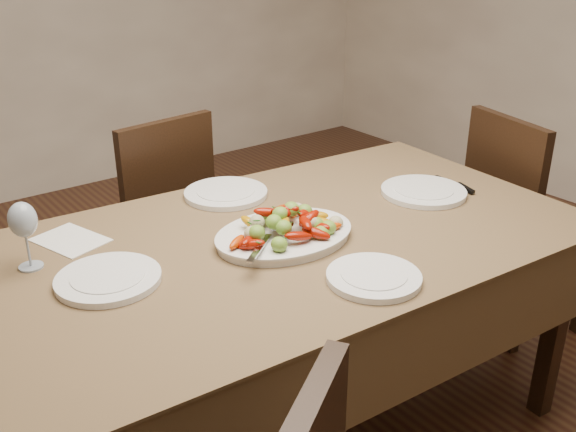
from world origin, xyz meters
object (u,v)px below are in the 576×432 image
at_px(serving_platter, 284,236).
at_px(plate_far, 226,193).
at_px(plate_left, 108,279).
at_px(plate_near, 374,278).
at_px(chair_far, 147,221).
at_px(chair_right, 531,223).
at_px(wine_glass, 25,234).
at_px(dining_table, 288,339).
at_px(plate_right, 423,192).

bearing_deg(serving_platter, plate_far, 83.10).
xyz_separation_m(plate_left, plate_near, (0.56, -0.42, 0.00)).
bearing_deg(chair_far, chair_right, 134.18).
height_order(chair_right, plate_near, chair_right).
relative_size(serving_platter, plate_left, 1.53).
xyz_separation_m(plate_left, wine_glass, (-0.14, 0.20, 0.09)).
height_order(dining_table, plate_right, plate_right).
xyz_separation_m(chair_right, serving_platter, (-1.27, 0.04, 0.30)).
bearing_deg(serving_platter, dining_table, 36.20).
height_order(chair_far, serving_platter, chair_far).
bearing_deg(plate_near, dining_table, 91.66).
distance_m(dining_table, plate_right, 0.69).
relative_size(plate_left, plate_right, 0.93).
height_order(chair_far, chair_right, same).
relative_size(plate_left, plate_far, 0.96).
distance_m(plate_left, plate_near, 0.70).
xyz_separation_m(serving_platter, plate_near, (0.04, -0.34, -0.00)).
height_order(plate_left, wine_glass, wine_glass).
xyz_separation_m(serving_platter, wine_glass, (-0.65, 0.29, 0.09)).
bearing_deg(serving_platter, plate_right, -0.46).
bearing_deg(wine_glass, plate_near, -41.74).
xyz_separation_m(plate_far, plate_near, (-0.01, -0.74, 0.00)).
distance_m(chair_right, plate_left, 1.82).
height_order(dining_table, plate_left, plate_left).
distance_m(dining_table, chair_right, 1.24).
bearing_deg(plate_far, chair_right, -19.96).
relative_size(plate_near, wine_glass, 1.23).
relative_size(plate_left, wine_glass, 1.35).
distance_m(dining_table, plate_near, 0.53).
bearing_deg(plate_left, dining_table, -5.98).
xyz_separation_m(dining_table, plate_right, (0.57, -0.03, 0.39)).
xyz_separation_m(dining_table, plate_left, (-0.55, 0.06, 0.39)).
distance_m(chair_far, wine_glass, 1.01).
xyz_separation_m(serving_platter, plate_left, (-0.52, 0.08, -0.00)).
bearing_deg(plate_right, serving_platter, 179.54).
bearing_deg(chair_far, plate_far, 87.94).
relative_size(chair_right, plate_near, 3.78).
relative_size(dining_table, wine_glass, 8.98).
bearing_deg(wine_glass, serving_platter, -23.57).
xyz_separation_m(plate_right, plate_far, (-0.56, 0.41, 0.00)).
xyz_separation_m(plate_near, wine_glass, (-0.70, 0.62, 0.09)).
bearing_deg(chair_right, plate_near, 117.25).
bearing_deg(plate_right, chair_far, 122.33).
relative_size(plate_right, plate_far, 1.02).
bearing_deg(plate_far, plate_right, -36.05).
bearing_deg(plate_far, serving_platter, -96.90).
bearing_deg(plate_right, plate_left, 175.65).
bearing_deg(plate_left, chair_right, -3.94).
height_order(serving_platter, plate_left, serving_platter).
relative_size(serving_platter, plate_far, 1.46).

